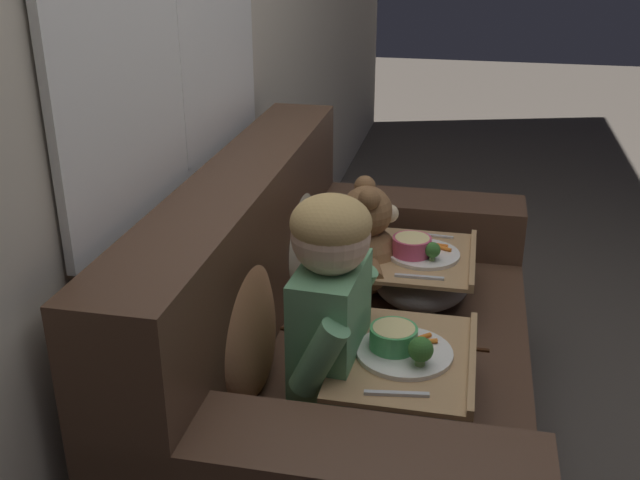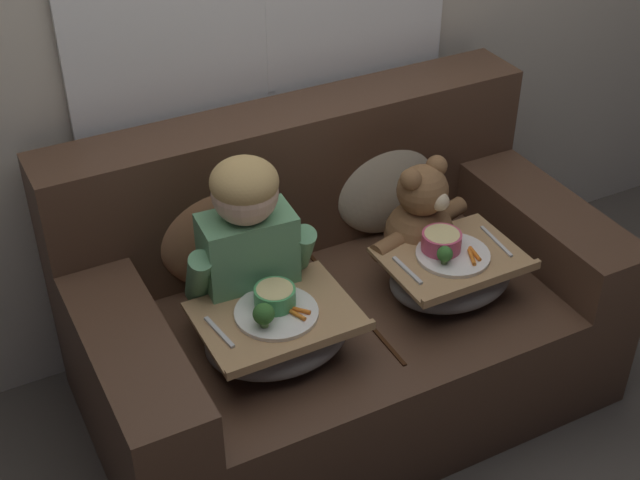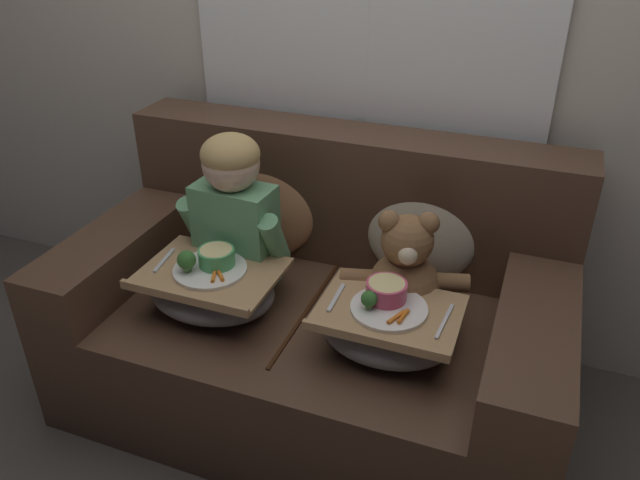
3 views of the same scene
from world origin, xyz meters
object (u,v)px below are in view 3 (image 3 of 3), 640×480
Objects in this scene: couch at (320,313)px; throw_pillow_behind_child at (265,201)px; lap_tray_teddy at (387,327)px; lap_tray_child at (212,288)px; throw_pillow_behind_teddy at (422,228)px; child_figure at (234,205)px; teddy_bear at (405,274)px.

couch is 3.66× the size of throw_pillow_behind_child.
throw_pillow_behind_child reaches higher than lap_tray_teddy.
lap_tray_child is at bearing -144.03° from couch.
throw_pillow_behind_teddy is 0.76× the size of child_figure.
throw_pillow_behind_child is at bearing 89.96° from lap_tray_child.
throw_pillow_behind_child is 0.82× the size of child_figure.
lap_tray_teddy is at bearing -17.22° from child_figure.
teddy_bear is at bearing -0.39° from child_figure.
child_figure is 1.34× the size of teddy_bear.
throw_pillow_behind_child is 0.63m from teddy_bear.
throw_pillow_behind_child is 0.25m from child_figure.
throw_pillow_behind_teddy is at bearing 35.26° from lap_tray_child.
child_figure reaches higher than lap_tray_child.
teddy_bear is at bearing -6.73° from couch.
throw_pillow_behind_child reaches higher than teddy_bear.
couch is 0.40m from lap_tray_child.
throw_pillow_behind_teddy is 0.72m from lap_tray_child.
couch reaches higher than lap_tray_child.
child_figure is at bearing -174.02° from couch.
child_figure is (-0.58, -0.23, 0.09)m from throw_pillow_behind_teddy.
couch is at bearing 144.00° from lap_tray_teddy.
throw_pillow_behind_teddy reaches higher than teddy_bear.
child_figure is at bearing 89.94° from lap_tray_child.
throw_pillow_behind_teddy reaches higher than lap_tray_teddy.
throw_pillow_behind_child is 0.43m from lap_tray_child.
lap_tray_teddy is at bearing 0.09° from lap_tray_child.
lap_tray_teddy is (0.29, -0.21, 0.17)m from couch.
teddy_bear is at bearing 89.15° from lap_tray_teddy.
throw_pillow_behind_child is at bearing 89.98° from child_figure.
lap_tray_teddy is at bearing -90.85° from teddy_bear.
child_figure reaches higher than throw_pillow_behind_teddy.
teddy_bear is at bearing 16.86° from lap_tray_child.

